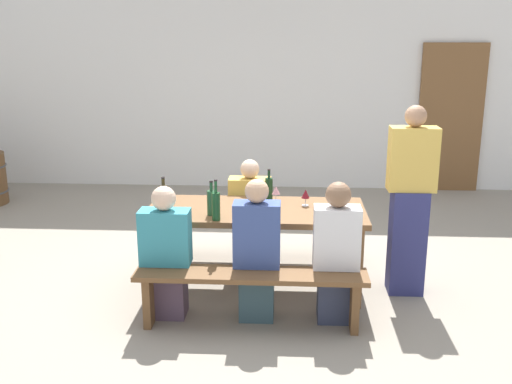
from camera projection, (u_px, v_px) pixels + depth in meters
name	position (u px, v px, depth m)	size (l,w,h in m)	color
ground_plane	(256.00, 288.00, 5.35)	(24.00, 24.00, 0.00)	gray
back_wall	(271.00, 78.00, 8.53)	(14.00, 0.20, 3.20)	white
wooden_door	(450.00, 118.00, 8.40)	(0.90, 0.06, 2.10)	brown
tasting_table	(256.00, 217.00, 5.17)	(1.90, 0.82, 0.75)	brown
bench_near	(251.00, 284.00, 4.57)	(1.80, 0.30, 0.45)	brown
bench_far	(260.00, 226.00, 5.94)	(1.80, 0.30, 0.45)	brown
wine_bottle_0	(211.00, 202.00, 4.95)	(0.08, 0.08, 0.30)	#234C2D
wine_bottle_1	(216.00, 205.00, 4.81)	(0.07, 0.07, 0.34)	#194723
wine_bottle_2	(269.00, 189.00, 5.36)	(0.07, 0.07, 0.30)	#143319
wine_bottle_3	(164.00, 198.00, 5.05)	(0.08, 0.08, 0.30)	#332814
wine_glass_0	(276.00, 191.00, 5.27)	(0.07, 0.07, 0.16)	silver
wine_glass_1	(306.00, 194.00, 5.21)	(0.07, 0.07, 0.15)	silver
seated_guest_near_0	(166.00, 256.00, 4.71)	(0.40, 0.24, 1.09)	#533F50
seated_guest_near_1	(257.00, 254.00, 4.66)	(0.37, 0.24, 1.15)	#334C55
seated_guest_near_2	(336.00, 256.00, 4.63)	(0.36, 0.24, 1.14)	#333951
seated_guest_far_0	(250.00, 217.00, 5.77)	(0.41, 0.24, 1.07)	#494265
standing_host	(410.00, 205.00, 5.08)	(0.40, 0.24, 1.66)	navy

